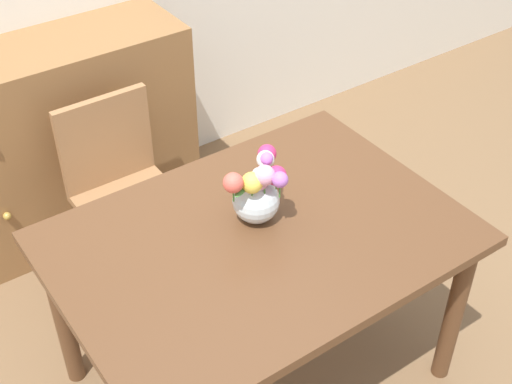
% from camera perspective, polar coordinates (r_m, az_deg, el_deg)
% --- Properties ---
extents(ground_plane, '(12.00, 12.00, 0.00)m').
position_cam_1_polar(ground_plane, '(3.01, 0.22, -14.44)').
color(ground_plane, brown).
extents(dining_table, '(1.40, 1.00, 0.77)m').
position_cam_1_polar(dining_table, '(2.51, 0.25, -5.14)').
color(dining_table, brown).
rests_on(dining_table, ground_plane).
extents(chair_far, '(0.42, 0.42, 0.90)m').
position_cam_1_polar(chair_far, '(3.13, -10.83, 0.64)').
color(chair_far, '#9E7047').
rests_on(chair_far, ground_plane).
extents(dresser, '(1.40, 0.47, 1.00)m').
position_cam_1_polar(dresser, '(3.48, -16.59, 3.53)').
color(dresser, olive).
rests_on(dresser, ground_plane).
extents(flower_vase, '(0.27, 0.22, 0.27)m').
position_cam_1_polar(flower_vase, '(2.42, 0.10, 0.14)').
color(flower_vase, silver).
rests_on(flower_vase, dining_table).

